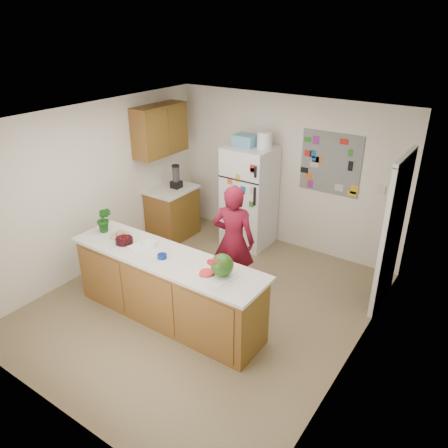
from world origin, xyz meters
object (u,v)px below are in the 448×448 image
Objects in this scene: refrigerator at (249,197)px; watermelon at (222,265)px; person at (233,241)px; cherry_bowl at (124,241)px.

watermelon is at bearing -65.44° from refrigerator.
person is (0.60, -1.40, -0.04)m from refrigerator.
refrigerator is 2.46m from cherry_bowl.
watermelon is (0.48, -0.96, 0.26)m from person.
refrigerator is at bearing 80.34° from cherry_bowl.
person is at bearing -66.70° from refrigerator.
refrigerator is at bearing 114.56° from watermelon.
refrigerator is at bearing -82.97° from person.
watermelon is 1.18× the size of cherry_bowl.
refrigerator is 1.05× the size of person.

